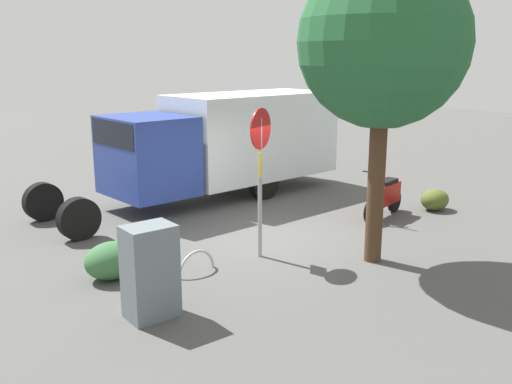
# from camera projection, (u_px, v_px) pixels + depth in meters

# --- Properties ---
(ground_plane) EXTENTS (60.00, 60.00, 0.00)m
(ground_plane) POSITION_uv_depth(u_px,v_px,m) (263.00, 239.00, 11.92)
(ground_plane) COLOR #4D4D4A
(box_truck_near) EXTENTS (8.52, 2.52, 2.75)m
(box_truck_near) POSITION_uv_depth(u_px,v_px,m) (224.00, 140.00, 15.19)
(box_truck_near) COLOR black
(box_truck_near) RESTS_ON ground
(motorcycle) EXTENTS (1.79, 0.69, 1.20)m
(motorcycle) POSITION_uv_depth(u_px,v_px,m) (384.00, 196.00, 13.41)
(motorcycle) COLOR black
(motorcycle) RESTS_ON ground
(stop_sign) EXTENTS (0.71, 0.33, 2.84)m
(stop_sign) POSITION_uv_depth(u_px,v_px,m) (260.00, 160.00, 10.43)
(stop_sign) COLOR #9E9EA3
(stop_sign) RESTS_ON ground
(street_tree) EXTENTS (2.98, 2.98, 5.47)m
(street_tree) POSITION_uv_depth(u_px,v_px,m) (383.00, 44.00, 9.74)
(street_tree) COLOR #47301E
(street_tree) RESTS_ON ground
(utility_cabinet) EXTENTS (0.74, 0.55, 1.40)m
(utility_cabinet) POSITION_uv_depth(u_px,v_px,m) (150.00, 272.00, 8.23)
(utility_cabinet) COLOR slate
(utility_cabinet) RESTS_ON ground
(bike_rack_hoop) EXTENTS (0.85, 0.16, 0.85)m
(bike_rack_hoop) POSITION_uv_depth(u_px,v_px,m) (197.00, 273.00, 10.04)
(bike_rack_hoop) COLOR #B7B7BC
(bike_rack_hoop) RESTS_ON ground
(shrub_near_sign) EXTENTS (0.77, 0.63, 0.52)m
(shrub_near_sign) POSITION_uv_depth(u_px,v_px,m) (435.00, 200.00, 14.07)
(shrub_near_sign) COLOR #4D5B23
(shrub_near_sign) RESTS_ON ground
(shrub_mid_verge) EXTENTS (0.95, 0.78, 0.65)m
(shrub_mid_verge) POSITION_uv_depth(u_px,v_px,m) (112.00, 260.00, 9.73)
(shrub_mid_verge) COLOR #37673B
(shrub_mid_verge) RESTS_ON ground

